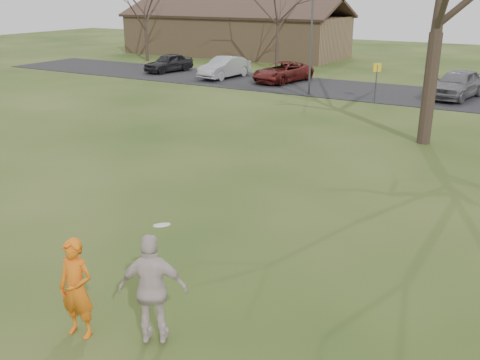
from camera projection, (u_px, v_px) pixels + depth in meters
The scene contains 11 objects.
ground at pixel (129, 324), 9.51m from camera, with size 120.00×120.00×0.00m, color #1E380F.
parking_strip at pixel (425, 96), 29.93m from camera, with size 62.00×6.50×0.04m, color black.
player_defender at pixel (76, 289), 8.93m from camera, with size 0.66×0.43×1.80m, color orange.
car_0 at pixel (169, 63), 38.75m from camera, with size 1.56×3.87×1.32m, color black.
car_1 at pixel (224, 67), 36.05m from camera, with size 1.49×4.28×1.41m, color #9B9CA0.
car_2 at pixel (283, 72), 34.46m from camera, with size 2.11×4.57×1.27m, color #5B1815.
car_4 at pixel (457, 84), 29.14m from camera, with size 1.86×4.62×1.57m, color slate.
catching_play at pixel (153, 289), 8.63m from camera, with size 1.22×0.95×2.17m.
building at pixel (235, 33), 49.28m from camera, with size 20.60×8.50×5.14m.
lamp_post at pixel (312, 23), 29.37m from camera, with size 0.34×0.34×6.27m.
sign_yellow at pixel (377, 75), 27.94m from camera, with size 0.35×0.35×2.08m.
Camera 1 is at (5.74, -6.03, 5.62)m, focal length 39.70 mm.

